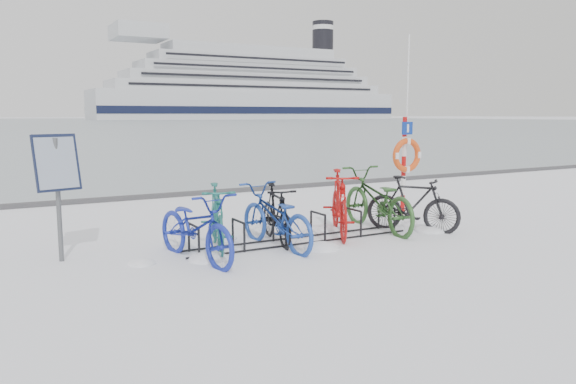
# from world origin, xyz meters

# --- Properties ---
(ground) EXTENTS (900.00, 900.00, 0.00)m
(ground) POSITION_xyz_m (0.00, 0.00, 0.00)
(ground) COLOR white
(ground) RESTS_ON ground
(quay_edge) EXTENTS (400.00, 0.25, 0.10)m
(quay_edge) POSITION_xyz_m (0.00, 5.90, 0.05)
(quay_edge) COLOR #3F3F42
(quay_edge) RESTS_ON ground
(bike_rack) EXTENTS (4.00, 0.48, 0.46)m
(bike_rack) POSITION_xyz_m (0.00, 0.00, 0.18)
(bike_rack) COLOR black
(bike_rack) RESTS_ON ground
(info_board) EXTENTS (0.64, 0.36, 1.80)m
(info_board) POSITION_xyz_m (-3.57, 0.53, 1.30)
(info_board) COLOR #595B5E
(info_board) RESTS_ON ground
(lifebuoy_station) EXTENTS (0.71, 0.22, 3.66)m
(lifebuoy_station) POSITION_xyz_m (3.17, 1.10, 1.23)
(lifebuoy_station) COLOR #AF0E0E
(lifebuoy_station) RESTS_ON ground
(cruise_ferry) EXTENTS (129.99, 24.53, 42.71)m
(cruise_ferry) POSITION_xyz_m (96.16, 208.48, 11.63)
(cruise_ferry) COLOR silver
(cruise_ferry) RESTS_ON ground
(bike_0) EXTENTS (1.03, 2.07, 1.04)m
(bike_0) POSITION_xyz_m (-1.87, -0.30, 0.52)
(bike_0) COLOR #1A2A9D
(bike_0) RESTS_ON ground
(bike_1) EXTENTS (0.96, 1.80, 1.04)m
(bike_1) POSITION_xyz_m (-1.36, 0.17, 0.52)
(bike_1) COLOR #1E665F
(bike_1) RESTS_ON ground
(bike_2) EXTENTS (0.86, 2.00, 1.02)m
(bike_2) POSITION_xyz_m (-0.52, -0.14, 0.51)
(bike_2) COLOR #1F439F
(bike_2) RESTS_ON ground
(bike_3) EXTENTS (0.79, 1.69, 0.98)m
(bike_3) POSITION_xyz_m (-0.33, 0.18, 0.49)
(bike_3) COLOR black
(bike_3) RESTS_ON ground
(bike_4) EXTENTS (1.37, 1.96, 1.16)m
(bike_4) POSITION_xyz_m (0.87, 0.12, 0.58)
(bike_4) COLOR #B8110F
(bike_4) RESTS_ON ground
(bike_5) EXTENTS (0.94, 2.24, 1.15)m
(bike_5) POSITION_xyz_m (1.71, 0.17, 0.57)
(bike_5) COLOR #2A5524
(bike_5) RESTS_ON ground
(bike_6) EXTENTS (1.35, 1.67, 1.02)m
(bike_6) POSITION_xyz_m (2.23, -0.20, 0.51)
(bike_6) COLOR black
(bike_6) RESTS_ON ground
(snow_drifts) EXTENTS (6.02, 1.89, 0.21)m
(snow_drifts) POSITION_xyz_m (0.27, -0.11, 0.00)
(snow_drifts) COLOR white
(snow_drifts) RESTS_ON ground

